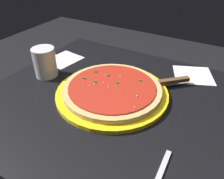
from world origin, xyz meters
TOP-DOWN VIEW (x-y plane):
  - restaurant_table at (0.00, 0.00)m, footprint 0.86×0.73m
  - serving_plate at (-0.04, 0.02)m, footprint 0.37×0.37m
  - pizza at (-0.04, 0.02)m, footprint 0.32×0.32m
  - pizza_server at (0.08, 0.14)m, footprint 0.19×0.18m
  - cup_tall_drink at (-0.31, 0.01)m, footprint 0.08×0.08m
  - napkin_folded_right at (0.16, 0.28)m, footprint 0.18×0.18m
  - napkin_loose_left at (-0.34, 0.14)m, footprint 0.14×0.15m

SIDE VIEW (x-z plane):
  - restaurant_table at x=0.00m, z-range 0.21..0.93m
  - napkin_folded_right at x=0.16m, z-range 0.73..0.73m
  - napkin_loose_left at x=-0.34m, z-range 0.73..0.73m
  - serving_plate at x=-0.04m, z-range 0.73..0.74m
  - pizza_server at x=0.08m, z-range 0.74..0.75m
  - pizza at x=-0.04m, z-range 0.74..0.76m
  - cup_tall_drink at x=-0.31m, z-range 0.73..0.83m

